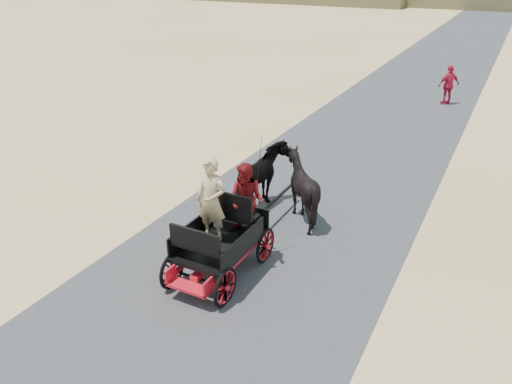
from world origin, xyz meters
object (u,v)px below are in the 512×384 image
at_px(horse_right, 302,188).
at_px(pedestrian, 449,85).
at_px(horse_left, 262,179).
at_px(carriage, 221,257).

bearing_deg(horse_right, pedestrian, -96.95).
bearing_deg(horse_left, pedestrian, -101.67).
relative_size(horse_right, pedestrian, 0.98).
bearing_deg(pedestrian, horse_right, 39.99).
height_order(horse_left, pedestrian, pedestrian).
height_order(carriage, horse_left, horse_left).
distance_m(carriage, horse_left, 3.09).
bearing_deg(horse_left, carriage, 100.39).
height_order(carriage, pedestrian, pedestrian).
bearing_deg(pedestrian, horse_left, 35.27).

